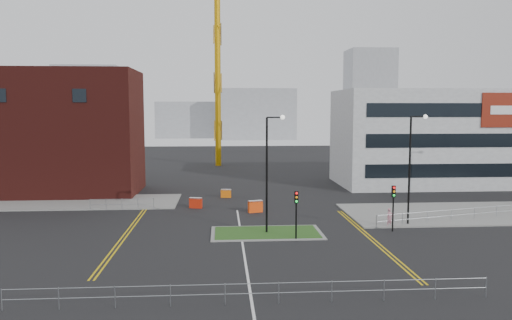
# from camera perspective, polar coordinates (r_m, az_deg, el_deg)

# --- Properties ---
(ground) EXTENTS (200.00, 200.00, 0.00)m
(ground) POSITION_cam_1_polar(r_m,az_deg,el_deg) (31.34, -1.15, -12.05)
(ground) COLOR black
(ground) RESTS_ON ground
(pavement_left) EXTENTS (28.00, 8.00, 0.12)m
(pavement_left) POSITION_cam_1_polar(r_m,az_deg,el_deg) (55.84, -23.38, -4.50)
(pavement_left) COLOR slate
(pavement_left) RESTS_ON ground
(pavement_right) EXTENTS (24.00, 10.00, 0.12)m
(pavement_right) POSITION_cam_1_polar(r_m,az_deg,el_deg) (50.59, 23.85, -5.56)
(pavement_right) COLOR slate
(pavement_right) RESTS_ON ground
(island_kerb) EXTENTS (8.60, 4.60, 0.08)m
(island_kerb) POSITION_cam_1_polar(r_m,az_deg,el_deg) (39.14, 1.22, -8.33)
(island_kerb) COLOR slate
(island_kerb) RESTS_ON ground
(grass_island) EXTENTS (8.00, 4.00, 0.12)m
(grass_island) POSITION_cam_1_polar(r_m,az_deg,el_deg) (39.14, 1.22, -8.30)
(grass_island) COLOR #294E1A
(grass_island) RESTS_ON ground
(brick_building) EXTENTS (24.20, 10.07, 14.24)m
(brick_building) POSITION_cam_1_polar(r_m,az_deg,el_deg) (61.73, -24.41, 2.75)
(brick_building) COLOR #4D1713
(brick_building) RESTS_ON ground
(office_block) EXTENTS (25.00, 12.20, 12.00)m
(office_block) POSITION_cam_1_polar(r_m,az_deg,el_deg) (67.69, 19.98, 2.43)
(office_block) COLOR #A6A8AB
(office_block) RESTS_ON ground
(streetlamp_island) EXTENTS (1.46, 0.36, 9.18)m
(streetlamp_island) POSITION_cam_1_polar(r_m,az_deg,el_deg) (38.20, 1.57, -0.49)
(streetlamp_island) COLOR black
(streetlamp_island) RESTS_ON ground
(streetlamp_right_near) EXTENTS (1.46, 0.36, 9.18)m
(streetlamp_right_near) POSITION_cam_1_polar(r_m,az_deg,el_deg) (42.98, 17.43, -0.05)
(streetlamp_right_near) COLOR black
(streetlamp_right_near) RESTS_ON ground
(traffic_light_island) EXTENTS (0.28, 0.33, 3.65)m
(traffic_light_island) POSITION_cam_1_polar(r_m,az_deg,el_deg) (36.87, 4.63, -5.21)
(traffic_light_island) COLOR black
(traffic_light_island) RESTS_ON ground
(traffic_light_right) EXTENTS (0.28, 0.33, 3.65)m
(traffic_light_right) POSITION_cam_1_polar(r_m,az_deg,el_deg) (40.72, 15.43, -4.35)
(traffic_light_right) COLOR black
(traffic_light_right) RESTS_ON ground
(railing_front) EXTENTS (24.05, 0.05, 1.10)m
(railing_front) POSITION_cam_1_polar(r_m,az_deg,el_deg) (25.43, -0.46, -14.52)
(railing_front) COLOR gray
(railing_front) RESTS_ON ground
(railing_left) EXTENTS (6.05, 0.05, 1.10)m
(railing_left) POSITION_cam_1_polar(r_m,az_deg,el_deg) (49.54, -15.07, -4.68)
(railing_left) COLOR gray
(railing_left) RESTS_ON ground
(railing_right) EXTENTS (19.05, 5.05, 1.10)m
(railing_right) POSITION_cam_1_polar(r_m,az_deg,el_deg) (47.60, 23.69, -5.36)
(railing_right) COLOR gray
(railing_right) RESTS_ON ground
(centre_line) EXTENTS (0.15, 30.00, 0.01)m
(centre_line) POSITION_cam_1_polar(r_m,az_deg,el_deg) (33.25, -1.32, -10.98)
(centre_line) COLOR silver
(centre_line) RESTS_ON ground
(yellow_left_a) EXTENTS (0.12, 24.00, 0.01)m
(yellow_left_a) POSITION_cam_1_polar(r_m,az_deg,el_deg) (41.63, -14.44, -7.71)
(yellow_left_a) COLOR gold
(yellow_left_a) RESTS_ON ground
(yellow_left_b) EXTENTS (0.12, 24.00, 0.01)m
(yellow_left_b) POSITION_cam_1_polar(r_m,az_deg,el_deg) (41.58, -14.03, -7.71)
(yellow_left_b) COLOR gold
(yellow_left_b) RESTS_ON ground
(yellow_right_a) EXTENTS (0.12, 20.00, 0.01)m
(yellow_right_a) POSITION_cam_1_polar(r_m,az_deg,el_deg) (38.65, 12.77, -8.72)
(yellow_right_a) COLOR gold
(yellow_right_a) RESTS_ON ground
(yellow_right_b) EXTENTS (0.12, 20.00, 0.01)m
(yellow_right_b) POSITION_cam_1_polar(r_m,az_deg,el_deg) (38.74, 13.20, -8.69)
(yellow_right_b) COLOR gold
(yellow_right_b) RESTS_ON ground
(skyline_a) EXTENTS (18.00, 12.00, 22.00)m
(skyline_a) POSITION_cam_1_polar(r_m,az_deg,el_deg) (154.68, -18.52, 6.06)
(skyline_a) COLOR gray
(skyline_a) RESTS_ON ground
(skyline_b) EXTENTS (24.00, 12.00, 16.00)m
(skyline_b) POSITION_cam_1_polar(r_m,az_deg,el_deg) (160.21, 0.12, 5.28)
(skyline_b) COLOR gray
(skyline_b) RESTS_ON ground
(skyline_c) EXTENTS (14.00, 12.00, 28.00)m
(skyline_c) POSITION_cam_1_polar(r_m,az_deg,el_deg) (161.67, 12.82, 7.26)
(skyline_c) COLOR gray
(skyline_c) RESTS_ON ground
(skyline_d) EXTENTS (30.00, 12.00, 12.00)m
(skyline_d) POSITION_cam_1_polar(r_m,az_deg,el_deg) (169.96, -6.21, 4.60)
(skyline_d) COLOR gray
(skyline_d) RESTS_ON ground
(pedestrian) EXTENTS (0.67, 0.56, 1.57)m
(pedestrian) POSITION_cam_1_polar(r_m,az_deg,el_deg) (42.43, 15.02, -6.39)
(pedestrian) COLOR #C07C8C
(pedestrian) RESTS_ON ground
(barrier_left) EXTENTS (1.14, 0.50, 0.92)m
(barrier_left) POSITION_cam_1_polar(r_m,az_deg,el_deg) (54.56, -3.45, -3.79)
(barrier_left) COLOR orange
(barrier_left) RESTS_ON ground
(barrier_mid) EXTENTS (1.29, 0.71, 1.03)m
(barrier_mid) POSITION_cam_1_polar(r_m,az_deg,el_deg) (49.13, -6.90, -4.83)
(barrier_mid) COLOR red
(barrier_mid) RESTS_ON ground
(barrier_right) EXTENTS (1.40, 0.80, 1.12)m
(barrier_right) POSITION_cam_1_polar(r_m,az_deg,el_deg) (46.78, -0.07, -5.27)
(barrier_right) COLOR #FF470E
(barrier_right) RESTS_ON ground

